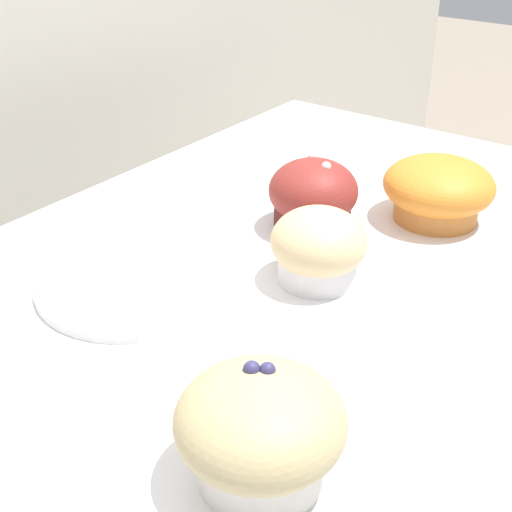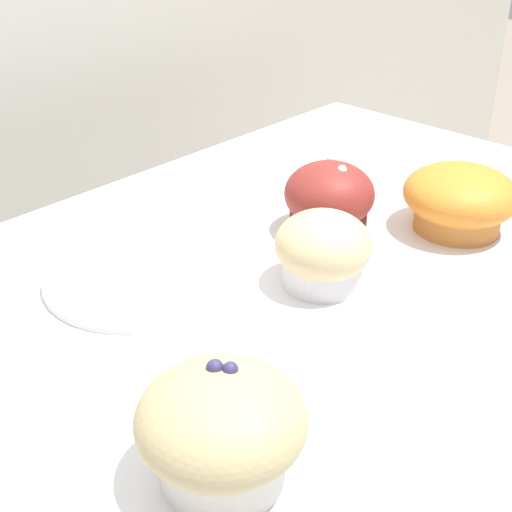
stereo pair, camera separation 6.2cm
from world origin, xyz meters
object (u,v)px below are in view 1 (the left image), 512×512
at_px(muffin_front_center, 318,247).
at_px(muffin_back_left, 260,430).
at_px(serving_plate, 137,281).
at_px(muffin_front_right, 438,190).
at_px(muffin_back_right, 313,197).

distance_m(muffin_front_center, muffin_back_left, 0.25).
height_order(muffin_front_center, serving_plate, muffin_front_center).
xyz_separation_m(muffin_front_center, muffin_front_right, (0.19, -0.03, 0.00)).
distance_m(muffin_back_left, serving_plate, 0.26).
bearing_deg(serving_plate, muffin_back_left, -117.61).
height_order(muffin_front_center, muffin_back_right, muffin_back_right).
bearing_deg(muffin_back_right, muffin_front_right, -45.15).
relative_size(muffin_front_center, muffin_front_right, 0.75).
bearing_deg(muffin_back_right, muffin_back_left, -152.66).
xyz_separation_m(muffin_front_right, serving_plate, (-0.29, 0.16, -0.03)).
distance_m(muffin_back_left, muffin_back_right, 0.36).
bearing_deg(muffin_front_center, serving_plate, 130.32).
xyz_separation_m(muffin_front_center, serving_plate, (-0.11, 0.13, -0.03)).
xyz_separation_m(muffin_back_left, muffin_front_right, (0.41, 0.07, -0.01)).
height_order(muffin_front_center, muffin_front_right, muffin_front_center).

